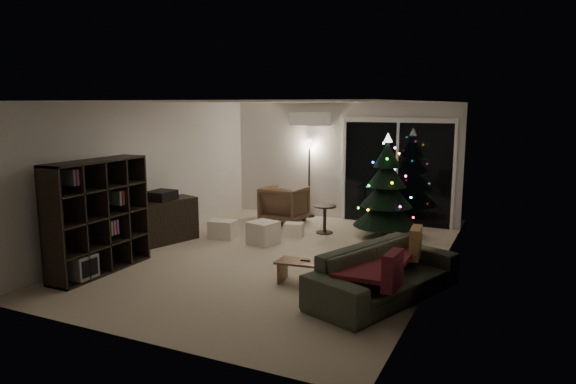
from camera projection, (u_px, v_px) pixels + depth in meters
name	position (u px, v px, depth m)	size (l,w,h in m)	color
room	(334.00, 185.00, 9.28)	(6.50, 7.51, 2.60)	beige
bookshelf	(88.00, 215.00, 7.60)	(0.42, 1.67, 1.67)	black
media_cabinet	(163.00, 221.00, 9.20)	(0.47, 1.25, 0.78)	black
stereo	(162.00, 195.00, 9.12)	(0.40, 0.47, 0.17)	black
armchair	(284.00, 204.00, 10.78)	(0.83, 0.85, 0.78)	brown
ottoman	(263.00, 233.00, 9.14)	(0.45, 0.45, 0.40)	white
cardboard_box_a	(223.00, 229.00, 9.55)	(0.46, 0.35, 0.33)	white
cardboard_box_b	(294.00, 229.00, 9.71)	(0.35, 0.26, 0.25)	white
side_table	(325.00, 219.00, 9.90)	(0.44, 0.44, 0.54)	black
floor_lamp	(309.00, 180.00, 11.28)	(0.26, 0.26, 1.65)	black
sofa	(385.00, 273.00, 6.56)	(2.25, 0.88, 0.66)	#2C3125
sofa_throw	(378.00, 261.00, 6.58)	(0.70, 1.62, 0.05)	maroon
cushion_a	(416.00, 243.00, 7.00)	(0.13, 0.43, 0.43)	#A07646
cushion_b	(393.00, 271.00, 5.83)	(0.13, 0.43, 0.43)	maroon
coffee_table	(315.00, 274.00, 7.02)	(1.06, 0.37, 0.34)	brown
remote_a	(305.00, 260.00, 7.05)	(0.13, 0.04, 0.02)	black
remote_b	(324.00, 262.00, 6.99)	(0.12, 0.04, 0.02)	slate
christmas_tree	(386.00, 186.00, 9.49)	(1.20, 1.20, 1.94)	black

